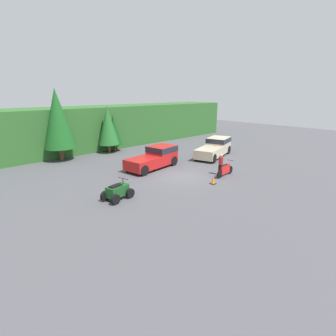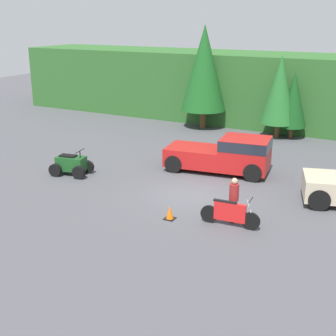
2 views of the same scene
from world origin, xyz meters
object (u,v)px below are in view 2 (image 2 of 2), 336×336
(traffic_cone, at_px, (170,213))
(rider_person, at_px, (234,198))
(dirt_bike, at_px, (230,214))
(pickup_truck_red, at_px, (227,154))
(quad_atv, at_px, (71,165))

(traffic_cone, bearing_deg, rider_person, 23.17)
(dirt_bike, height_order, traffic_cone, dirt_bike)
(traffic_cone, bearing_deg, pickup_truck_red, 91.64)
(pickup_truck_red, xyz_separation_m, quad_atv, (-6.74, -4.06, -0.48))
(dirt_bike, relative_size, quad_atv, 1.10)
(dirt_bike, bearing_deg, traffic_cone, -171.32)
(quad_atv, bearing_deg, pickup_truck_red, 20.19)
(quad_atv, xyz_separation_m, rider_person, (9.20, -1.45, 0.46))
(dirt_bike, xyz_separation_m, quad_atv, (-9.23, 1.90, 0.01))
(rider_person, xyz_separation_m, traffic_cone, (-2.27, -0.97, -0.72))
(pickup_truck_red, bearing_deg, quad_atv, -157.00)
(quad_atv, distance_m, traffic_cone, 7.34)
(pickup_truck_red, distance_m, rider_person, 6.04)
(rider_person, relative_size, traffic_cone, 3.26)
(quad_atv, bearing_deg, rider_person, -19.85)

